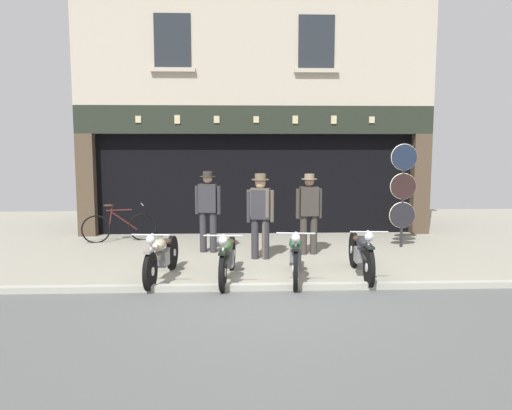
% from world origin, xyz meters
% --- Properties ---
extents(ground, '(21.07, 22.00, 0.18)m').
position_xyz_m(ground, '(0.00, -0.98, -0.04)').
color(ground, gray).
extents(shop_facade, '(9.37, 4.42, 6.59)m').
position_xyz_m(shop_facade, '(-0.00, 6.99, 1.76)').
color(shop_facade, black).
rests_on(shop_facade, ground).
extents(motorcycle_left, '(0.62, 2.05, 0.91)m').
position_xyz_m(motorcycle_left, '(-1.80, 0.79, 0.42)').
color(motorcycle_left, black).
rests_on(motorcycle_left, ground).
extents(motorcycle_center_left, '(0.62, 2.05, 0.91)m').
position_xyz_m(motorcycle_center_left, '(-0.67, 0.73, 0.41)').
color(motorcycle_center_left, black).
rests_on(motorcycle_center_left, ground).
extents(motorcycle_center, '(0.62, 2.03, 0.92)m').
position_xyz_m(motorcycle_center, '(0.51, 0.72, 0.43)').
color(motorcycle_center, black).
rests_on(motorcycle_center, ground).
extents(motorcycle_center_right, '(0.62, 2.08, 0.92)m').
position_xyz_m(motorcycle_center_right, '(1.68, 0.84, 0.43)').
color(motorcycle_center_right, black).
rests_on(motorcycle_center_right, ground).
extents(salesman_left, '(0.55, 0.33, 1.75)m').
position_xyz_m(salesman_left, '(-1.12, 3.00, 0.97)').
color(salesman_left, '#2D2D33').
rests_on(salesman_left, ground).
extents(shopkeeper_center, '(0.55, 0.36, 1.74)m').
position_xyz_m(shopkeeper_center, '(-0.02, 2.33, 0.98)').
color(shopkeeper_center, brown).
rests_on(shopkeeper_center, ground).
extents(salesman_right, '(0.56, 0.33, 1.71)m').
position_xyz_m(salesman_right, '(1.03, 2.70, 0.95)').
color(salesman_right, '#38332D').
rests_on(salesman_right, ground).
extents(assistant_far_right, '(0.56, 0.27, 1.63)m').
position_xyz_m(assistant_far_right, '(-0.02, 2.31, 0.90)').
color(assistant_far_right, '#2D2D33').
rests_on(assistant_far_right, ground).
extents(tyre_sign_pole, '(0.60, 0.06, 2.35)m').
position_xyz_m(tyre_sign_pole, '(3.25, 3.37, 1.37)').
color(tyre_sign_pole, '#232328').
rests_on(tyre_sign_pole, ground).
extents(advert_board_near, '(0.71, 0.03, 1.05)m').
position_xyz_m(advert_board_near, '(-2.09, 5.40, 1.70)').
color(advert_board_near, silver).
extents(advert_board_far, '(0.84, 0.03, 0.96)m').
position_xyz_m(advert_board_far, '(-3.31, 5.40, 1.78)').
color(advert_board_far, beige).
extents(leaning_bicycle, '(1.71, 0.65, 0.93)m').
position_xyz_m(leaning_bicycle, '(-3.33, 4.32, 0.36)').
color(leaning_bicycle, black).
rests_on(leaning_bicycle, ground).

